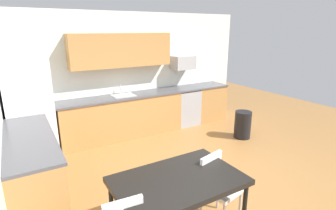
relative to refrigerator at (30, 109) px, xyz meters
The scene contains 16 objects.
ground_plane 3.25m from the refrigerator, 45.52° to the right, with size 12.00×12.00×0.00m, color #9E6B38.
wall_back 2.26m from the refrigerator, 11.16° to the left, with size 5.80×0.10×2.70m, color silver.
cabinet_run_back 1.85m from the refrigerator, ahead, with size 2.71×0.60×0.90m, color #AD7A42.
cabinet_run_back_right 4.19m from the refrigerator, ahead, with size 0.84×0.60×0.90m, color #AD7A42.
cabinet_run_left 1.51m from the refrigerator, 94.83° to the right, with size 0.60×2.00×0.90m, color #AD7A42.
countertop_back 2.18m from the refrigerator, ahead, with size 4.80×0.64×0.04m, color #4C4C51.
countertop_left 1.43m from the refrigerator, 94.83° to the right, with size 0.64×2.00×0.04m, color #4C4C51.
upper_cabinets_back 2.12m from the refrigerator, ahead, with size 2.20×0.34×0.70m, color #AD7A42.
refrigerator is the anchor object (origin of this frame).
oven_range 3.47m from the refrigerator, ahead, with size 0.60×0.60×0.91m.
microwave 3.50m from the refrigerator, ahead, with size 0.54×0.36×0.32m, color #9EA0A5.
sink_basin 1.83m from the refrigerator, ahead, with size 0.48×0.40×0.14m, color #A5A8AD.
sink_faucet 1.85m from the refrigerator, ahead, with size 0.02×0.02×0.24m, color #B2B5BA.
dining_table 3.31m from the refrigerator, 68.37° to the right, with size 1.40×0.90×0.77m.
chair_near_table 3.56m from the refrigerator, 59.19° to the right, with size 0.47×0.47×0.85m.
trash_bin 4.30m from the refrigerator, 18.19° to the right, with size 0.36×0.36×0.60m, color black.
Camera 1 is at (-2.35, -2.97, 2.34)m, focal length 28.18 mm.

